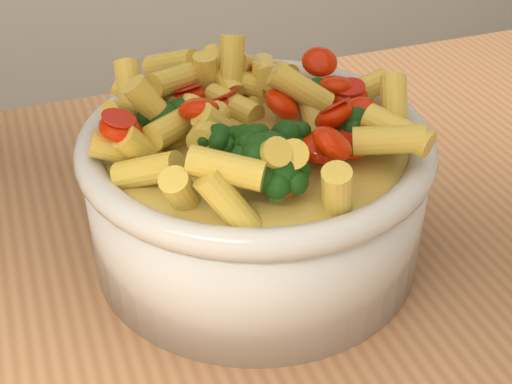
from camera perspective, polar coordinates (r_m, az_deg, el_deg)
name	(u,v)px	position (r m, az deg, el deg)	size (l,w,h in m)	color
serving_bowl	(256,191)	(0.56, 0.00, 0.12)	(0.27, 0.27, 0.12)	silver
pasta_salad	(256,109)	(0.53, 0.00, 6.62)	(0.21, 0.21, 0.05)	#F1C44C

